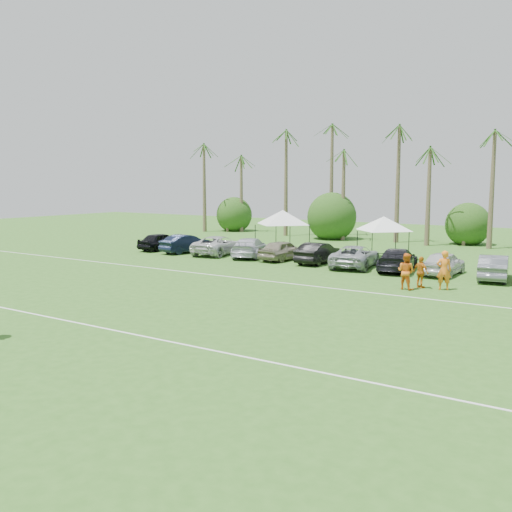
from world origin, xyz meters
The scene contains 28 objects.
ground centered at (0.00, 0.00, 0.00)m, with size 120.00×120.00×0.00m, color #30611D.
field_lines centered at (0.00, 8.00, 0.01)m, with size 80.00×12.10×0.01m.
palm_tree_0 centered at (-22.00, 38.00, 7.48)m, with size 2.40×2.40×8.90m.
palm_tree_1 centered at (-17.00, 38.00, 8.35)m, with size 2.40×2.40×9.90m.
palm_tree_2 centered at (-12.00, 38.00, 9.21)m, with size 2.40×2.40×10.90m.
palm_tree_3 centered at (-8.00, 38.00, 10.06)m, with size 2.40×2.40×11.90m.
palm_tree_4 centered at (-4.00, 38.00, 7.48)m, with size 2.40×2.40×8.90m.
palm_tree_5 centered at (0.00, 38.00, 8.35)m, with size 2.40×2.40×9.90m.
palm_tree_6 centered at (4.00, 38.00, 9.21)m, with size 2.40×2.40×10.90m.
palm_tree_7 centered at (8.00, 38.00, 10.06)m, with size 2.40×2.40×11.90m.
bush_tree_0 centered at (-19.00, 39.00, 1.80)m, with size 4.00×4.00×4.00m.
bush_tree_1 centered at (-6.00, 39.00, 1.80)m, with size 4.00×4.00×4.00m.
bush_tree_2 centered at (6.00, 39.00, 1.80)m, with size 4.00×4.00×4.00m.
sideline_player_a centered at (10.06, 16.75, 1.01)m, with size 0.73×0.48×2.01m, color orange.
sideline_player_b centered at (8.42, 15.81, 0.93)m, with size 0.90×0.70×1.86m, color orange.
sideline_player_c centered at (8.94, 16.59, 0.82)m, with size 0.96×0.40×1.64m, color #CA7016.
canopy_tent_left centered at (-4.65, 25.61, 3.26)m, with size 4.70×4.70×3.81m.
canopy_tent_right centered at (3.14, 26.55, 2.99)m, with size 4.31×4.31×3.49m.
parked_car_0 centered at (-13.51, 21.49, 0.70)m, with size 1.66×4.13×1.41m, color black.
parked_car_1 centered at (-10.72, 21.30, 0.70)m, with size 1.49×4.27×1.41m, color black.
parked_car_2 centered at (-7.94, 21.74, 0.70)m, with size 2.33×5.06×1.41m, color silver.
parked_car_3 centered at (-5.15, 21.84, 0.70)m, with size 1.97×4.85×1.41m, color silver.
parked_car_4 centered at (-2.36, 21.75, 0.70)m, with size 1.66×4.13×1.41m, color gray.
parked_car_5 centered at (0.42, 21.73, 0.70)m, with size 1.49×4.27×1.41m, color black.
parked_car_6 centered at (3.21, 21.42, 0.70)m, with size 2.33×5.06×1.41m, color #9A9EA2.
parked_car_7 centered at (6.00, 21.46, 0.70)m, with size 1.97×4.85×1.41m, color black.
parked_car_8 centered at (8.78, 21.44, 0.70)m, with size 1.66×4.13×1.41m, color silver.
parked_car_9 centered at (11.57, 21.31, 0.70)m, with size 1.49×4.27×1.41m, color slate.
Camera 1 is at (17.71, -12.25, 5.46)m, focal length 40.00 mm.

